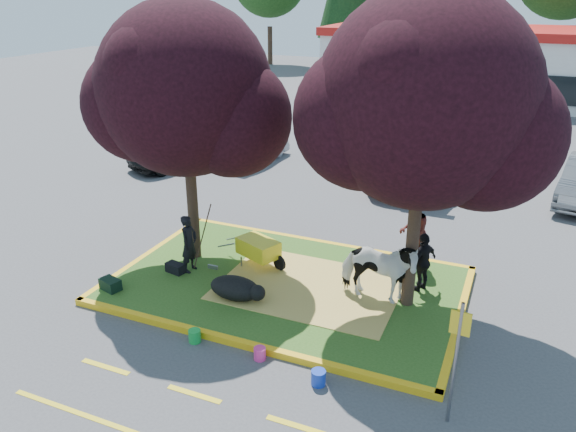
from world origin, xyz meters
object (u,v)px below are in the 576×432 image
at_px(cow, 378,270).
at_px(car_silver, 255,148).
at_px(sign_post, 457,351).
at_px(bucket_green, 195,336).
at_px(bucket_pink, 260,354).
at_px(bucket_blue, 318,378).
at_px(handler, 189,244).
at_px(car_black, 181,147).
at_px(wheelbarrow, 259,248).
at_px(calf, 235,288).

distance_m(cow, car_silver, 11.96).
relative_size(sign_post, bucket_green, 8.44).
relative_size(bucket_pink, bucket_blue, 0.88).
relative_size(handler, bucket_green, 5.41).
bearing_deg(handler, car_black, 35.04).
relative_size(sign_post, car_black, 0.52).
distance_m(handler, wheelbarrow, 1.75).
bearing_deg(bucket_pink, sign_post, -4.38).
distance_m(wheelbarrow, car_silver, 9.76).
relative_size(cow, bucket_green, 6.66).
distance_m(wheelbarrow, bucket_blue, 4.67).
height_order(sign_post, car_silver, sign_post).
height_order(sign_post, bucket_green, sign_post).
relative_size(sign_post, car_silver, 0.64).
distance_m(calf, bucket_green, 1.68).
bearing_deg(cow, car_black, 54.66).
xyz_separation_m(handler, bucket_blue, (4.43, -2.68, -0.74)).
height_order(sign_post, bucket_blue, sign_post).
bearing_deg(bucket_green, car_silver, 110.74).
relative_size(handler, bucket_pink, 5.73).
bearing_deg(calf, handler, 156.20).
xyz_separation_m(cow, car_black, (-10.20, 7.62, -0.17)).
bearing_deg(bucket_green, bucket_blue, -5.22).
distance_m(wheelbarrow, car_black, 9.98).
bearing_deg(wheelbarrow, cow, 14.47).
xyz_separation_m(calf, car_silver, (-4.63, 10.38, 0.18)).
bearing_deg(cow, car_silver, 41.14).
bearing_deg(bucket_blue, car_silver, 120.96).
distance_m(cow, sign_post, 3.78).
bearing_deg(bucket_green, bucket_pink, 0.00).
relative_size(cow, car_black, 0.41).
bearing_deg(cow, bucket_blue, 176.57).
bearing_deg(wheelbarrow, sign_post, -11.07).
bearing_deg(calf, car_silver, 114.92).
relative_size(cow, wheelbarrow, 0.96).
distance_m(cow, bucket_green, 4.26).
distance_m(bucket_pink, bucket_blue, 1.35).
distance_m(bucket_green, bucket_blue, 2.83).
distance_m(cow, calf, 3.27).
xyz_separation_m(bucket_blue, car_black, (-9.93, 10.72, 0.61)).
distance_m(calf, wheelbarrow, 1.71).
height_order(bucket_green, bucket_pink, bucket_green).
height_order(handler, bucket_pink, handler).
distance_m(sign_post, car_black, 16.32).
bearing_deg(car_black, bucket_blue, -23.59).
distance_m(bucket_green, bucket_pink, 1.49).
bearing_deg(car_silver, bucket_pink, 124.10).
distance_m(sign_post, car_silver, 15.70).
distance_m(handler, sign_post, 7.31).
height_order(sign_post, car_black, sign_post).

